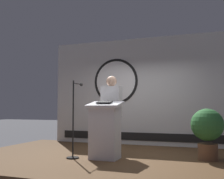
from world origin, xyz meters
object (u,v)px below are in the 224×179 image
podium (105,130)px  speaker_person (111,114)px  potted_plant (207,129)px  microphone_stand (74,131)px

podium → speaker_person: bearing=94.8°
potted_plant → speaker_person: bearing=-178.0°
speaker_person → potted_plant: bearing=2.0°
speaker_person → microphone_stand: 0.87m
podium → speaker_person: speaker_person is taller
podium → potted_plant: bearing=16.5°
microphone_stand → podium: bearing=9.7°
podium → potted_plant: 1.91m
speaker_person → potted_plant: size_ratio=1.72×
microphone_stand → potted_plant: (2.44, 0.65, 0.05)m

